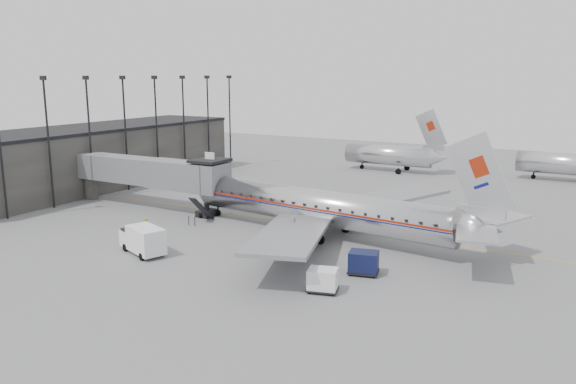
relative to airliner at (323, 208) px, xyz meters
name	(u,v)px	position (x,y,z in m)	size (l,w,h in m)	color
ground	(261,236)	(-5.29, -2.93, -2.78)	(160.00, 160.00, 0.00)	slate
terminal	(93,157)	(-39.29, 7.07, 1.22)	(12.00, 46.00, 8.00)	#353230
apron_line	(316,225)	(-2.29, 3.07, -2.78)	(0.15, 60.00, 0.01)	gold
jet_bridge	(155,173)	(-21.95, 0.74, 1.40)	(21.00, 6.20, 7.10)	slate
floodlight_masts	(141,127)	(-32.79, 10.07, 5.58)	(0.90, 42.25, 15.25)	black
distant_aircraft_near	(390,154)	(-7.09, 39.07, -0.05)	(16.39, 3.20, 10.26)	silver
distant_aircraft_mid	(570,163)	(18.91, 43.07, -0.05)	(16.39, 3.20, 10.26)	silver
airliner	(323,208)	(0.00, 0.00, 0.00)	(34.95, 32.24, 11.06)	silver
service_van	(142,239)	(-11.35, -12.66, -1.48)	(5.66, 3.77, 2.49)	white
baggage_cart_navy	(364,262)	(7.45, -8.06, -1.81)	(2.68, 2.27, 1.83)	#0E1339
baggage_cart_white	(323,280)	(6.27, -12.93, -1.87)	(2.54, 2.18, 1.72)	white
ramp_worker	(147,228)	(-14.43, -8.93, -1.80)	(0.72, 0.47, 1.96)	#95BC16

